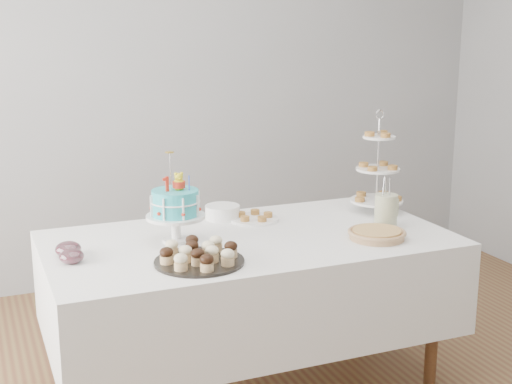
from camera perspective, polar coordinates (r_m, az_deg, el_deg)
name	(u,v)px	position (r m, az deg, el deg)	size (l,w,h in m)	color
walls	(275,125)	(3.02, 1.54, 5.36)	(5.04, 4.04, 2.70)	gray
table	(249,282)	(3.49, -0.55, -7.22)	(1.92, 1.02, 0.77)	white
birthday_cake	(176,218)	(3.34, -6.44, -2.07)	(0.28, 0.28, 0.43)	white
cupcake_tray	(199,253)	(3.06, -4.57, -4.92)	(0.39, 0.39, 0.09)	black
pie	(377,234)	(3.44, 9.65, -3.30)	(0.28, 0.28, 0.04)	tan
tiered_stand	(378,170)	(3.88, 9.72, 1.77)	(0.29, 0.29, 0.56)	silver
plate_stack	(222,212)	(3.73, -2.70, -1.61)	(0.18, 0.18, 0.07)	white
pastry_plate	(254,217)	(3.70, -0.14, -2.03)	(0.26, 0.26, 0.04)	white
jam_bowl_a	(72,256)	(3.15, -14.54, -5.01)	(0.11, 0.11, 0.06)	silver
jam_bowl_b	(68,249)	(3.24, -14.79, -4.45)	(0.11, 0.11, 0.07)	silver
utensil_pitcher	(386,209)	(3.62, 10.36, -1.38)	(0.12, 0.11, 0.26)	silver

